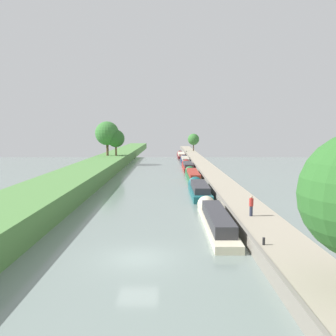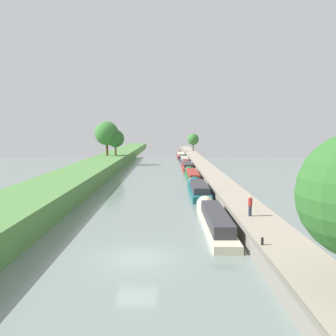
% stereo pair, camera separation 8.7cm
% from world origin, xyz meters
% --- Properties ---
extents(ground_plane, '(160.00, 160.00, 0.00)m').
position_xyz_m(ground_plane, '(0.00, 0.00, 0.00)').
color(ground_plane, slate).
extents(right_towpath, '(3.57, 260.00, 0.92)m').
position_xyz_m(right_towpath, '(9.16, 0.00, 0.46)').
color(right_towpath, '#9E937F').
rests_on(right_towpath, ground_plane).
extents(stone_quay, '(0.25, 260.00, 0.97)m').
position_xyz_m(stone_quay, '(7.25, 0.00, 0.49)').
color(stone_quay, gray).
rests_on(stone_quay, ground_plane).
extents(narrowboat_cream, '(1.88, 13.99, 2.07)m').
position_xyz_m(narrowboat_cream, '(5.77, 7.46, 0.59)').
color(narrowboat_cream, beige).
rests_on(narrowboat_cream, ground_plane).
extents(narrowboat_teal, '(2.15, 11.75, 2.16)m').
position_xyz_m(narrowboat_teal, '(5.67, 21.74, 0.61)').
color(narrowboat_teal, '#195B60').
rests_on(narrowboat_teal, ground_plane).
extents(narrowboat_green, '(1.87, 15.30, 1.86)m').
position_xyz_m(narrowboat_green, '(5.89, 35.57, 0.56)').
color(narrowboat_green, '#1E6033').
rests_on(narrowboat_green, ground_plane).
extents(narrowboat_red, '(2.05, 13.40, 1.97)m').
position_xyz_m(narrowboat_red, '(5.89, 50.24, 0.56)').
color(narrowboat_red, maroon).
rests_on(narrowboat_red, ground_plane).
extents(narrowboat_navy, '(1.90, 15.30, 1.88)m').
position_xyz_m(narrowboat_navy, '(6.01, 64.34, 0.56)').
color(narrowboat_navy, '#141E42').
rests_on(narrowboat_navy, ground_plane).
extents(narrowboat_maroon, '(2.14, 16.97, 2.03)m').
position_xyz_m(narrowboat_maroon, '(5.70, 82.32, 0.51)').
color(narrowboat_maroon, maroon).
rests_on(narrowboat_maroon, ground_plane).
extents(tree_rightbank_midnear, '(3.76, 3.76, 5.72)m').
position_xyz_m(tree_rightbank_midnear, '(10.29, 95.19, 4.74)').
color(tree_rightbank_midnear, '#4C3828').
rests_on(tree_rightbank_midnear, right_towpath).
extents(tree_leftbank_downstream, '(3.89, 3.89, 5.76)m').
position_xyz_m(tree_leftbank_downstream, '(-9.70, 57.00, 5.95)').
color(tree_leftbank_downstream, brown).
rests_on(tree_leftbank_downstream, left_grassy_bank).
extents(tree_leftbank_upstream, '(5.28, 5.28, 7.59)m').
position_xyz_m(tree_leftbank_upstream, '(-11.64, 57.21, 7.09)').
color(tree_leftbank_upstream, brown).
rests_on(tree_leftbank_upstream, left_grassy_bank).
extents(person_walking, '(0.34, 0.34, 1.66)m').
position_xyz_m(person_walking, '(8.60, 6.96, 1.80)').
color(person_walking, '#282D42').
rests_on(person_walking, right_towpath).
extents(mooring_bollard_near, '(0.16, 0.16, 0.45)m').
position_xyz_m(mooring_bollard_near, '(7.67, -0.23, 1.15)').
color(mooring_bollard_near, black).
rests_on(mooring_bollard_near, right_towpath).
extents(mooring_bollard_far, '(0.16, 0.16, 0.45)m').
position_xyz_m(mooring_bollard_far, '(7.67, 89.57, 1.15)').
color(mooring_bollard_far, black).
rests_on(mooring_bollard_far, right_towpath).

